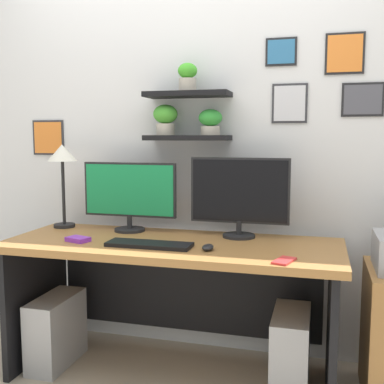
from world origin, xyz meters
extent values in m
plane|color=tan|center=(0.00, 0.00, 0.00)|extent=(8.00, 8.00, 0.00)
cube|color=silver|center=(0.00, 0.44, 1.35)|extent=(4.40, 0.04, 2.70)
cube|color=black|center=(0.00, 0.32, 1.30)|extent=(0.49, 0.20, 0.03)
cube|color=black|center=(0.00, 0.32, 1.55)|extent=(0.49, 0.20, 0.03)
cylinder|color=#B2A899|center=(-0.14, 0.32, 1.35)|extent=(0.11, 0.11, 0.07)
ellipsoid|color=green|center=(-0.14, 0.32, 1.44)|extent=(0.14, 0.14, 0.11)
cylinder|color=#B2A899|center=(0.00, 0.32, 1.60)|extent=(0.10, 0.10, 0.08)
ellipsoid|color=green|center=(0.00, 0.32, 1.68)|extent=(0.11, 0.11, 0.09)
cylinder|color=#B2A899|center=(0.14, 0.32, 1.34)|extent=(0.11, 0.11, 0.05)
ellipsoid|color=green|center=(0.14, 0.32, 1.41)|extent=(0.14, 0.14, 0.10)
cube|color=black|center=(0.52, 0.42, 1.78)|extent=(0.17, 0.02, 0.16)
cube|color=teal|center=(0.52, 0.41, 1.78)|extent=(0.15, 0.00, 0.13)
cube|color=black|center=(0.43, 0.42, 1.06)|extent=(0.23, 0.02, 0.20)
cube|color=green|center=(0.43, 0.41, 1.06)|extent=(0.20, 0.00, 0.17)
cube|color=#2D2D33|center=(-0.98, 0.42, 1.30)|extent=(0.22, 0.02, 0.23)
cube|color=orange|center=(-0.98, 0.41, 1.30)|extent=(0.20, 0.00, 0.20)
cube|color=#2D2D33|center=(0.57, 0.42, 1.49)|extent=(0.20, 0.02, 0.22)
cube|color=silver|center=(0.57, 0.41, 1.49)|extent=(0.17, 0.00, 0.20)
cube|color=black|center=(0.86, 0.42, 1.76)|extent=(0.21, 0.02, 0.22)
cube|color=orange|center=(0.86, 0.41, 1.76)|extent=(0.18, 0.00, 0.20)
cube|color=black|center=(0.96, 0.42, 1.51)|extent=(0.22, 0.02, 0.18)
cube|color=#4C4C56|center=(0.96, 0.41, 1.51)|extent=(0.20, 0.00, 0.16)
cube|color=#9E6B38|center=(0.00, 0.00, 0.73)|extent=(1.79, 0.68, 0.04)
cube|color=black|center=(-0.83, 0.00, 0.35)|extent=(0.04, 0.62, 0.71)
cube|color=black|center=(0.83, 0.00, 0.35)|extent=(0.04, 0.62, 0.71)
cube|color=black|center=(0.00, 0.30, 0.39)|extent=(1.59, 0.02, 0.50)
cylinder|color=black|center=(-0.33, 0.21, 0.76)|extent=(0.18, 0.18, 0.02)
cylinder|color=black|center=(-0.33, 0.21, 0.81)|extent=(0.03, 0.03, 0.08)
cube|color=black|center=(-0.33, 0.22, 1.00)|extent=(0.57, 0.02, 0.32)
cube|color=#198C4C|center=(-0.33, 0.21, 1.00)|extent=(0.54, 0.00, 0.30)
cylinder|color=black|center=(0.33, 0.21, 0.76)|extent=(0.18, 0.18, 0.02)
cylinder|color=black|center=(0.33, 0.21, 0.80)|extent=(0.03, 0.03, 0.08)
cube|color=black|center=(0.33, 0.22, 1.01)|extent=(0.55, 0.02, 0.36)
cube|color=black|center=(0.33, 0.21, 1.01)|extent=(0.53, 0.00, 0.34)
cube|color=black|center=(-0.08, -0.13, 0.76)|extent=(0.44, 0.14, 0.02)
ellipsoid|color=black|center=(0.23, -0.13, 0.77)|extent=(0.06, 0.09, 0.03)
cylinder|color=black|center=(-0.76, 0.22, 0.76)|extent=(0.13, 0.13, 0.02)
cylinder|color=black|center=(-0.76, 0.22, 0.96)|extent=(0.02, 0.02, 0.39)
cone|color=white|center=(-0.76, 0.22, 1.21)|extent=(0.18, 0.18, 0.10)
cube|color=red|center=(0.61, -0.25, 0.76)|extent=(0.11, 0.15, 0.01)
cube|color=purple|center=(-0.48, -0.12, 0.76)|extent=(0.14, 0.11, 0.02)
cube|color=#99999E|center=(-0.68, -0.04, 0.20)|extent=(0.18, 0.40, 0.40)
cube|color=#99999E|center=(0.64, -0.03, 0.22)|extent=(0.18, 0.40, 0.43)
camera|label=1|loc=(0.75, -2.35, 1.31)|focal=44.22mm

